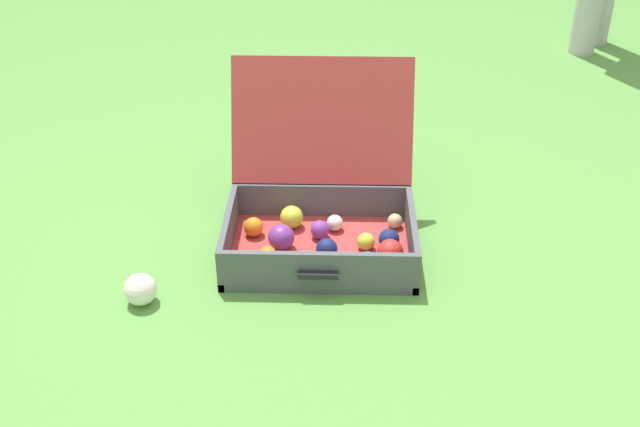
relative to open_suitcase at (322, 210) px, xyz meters
The scene contains 3 objects.
ground_plane 0.19m from the open_suitcase, 120.76° to the right, with size 16.00×16.00×0.00m, color #569342.
open_suitcase is the anchor object (origin of this frame).
stray_ball_on_grass 0.57m from the open_suitcase, 147.01° to the right, with size 0.09×0.09×0.09m, color white.
Camera 1 is at (0.13, -1.84, 1.32)m, focal length 44.14 mm.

